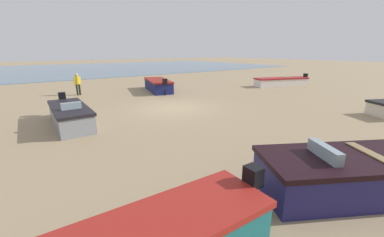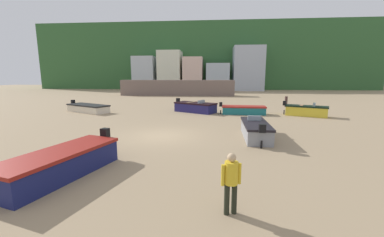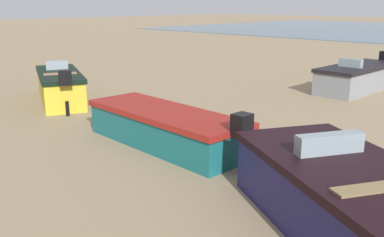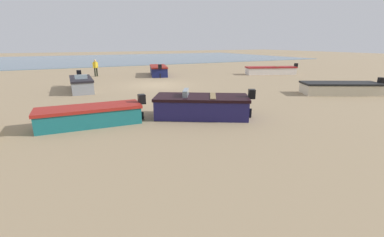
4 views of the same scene
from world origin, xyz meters
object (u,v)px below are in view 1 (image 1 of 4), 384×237
object	(u,v)px
boat_white_1	(281,82)
boat_navy_5	(349,174)
boat_grey_6	(70,115)
boat_navy_4	(158,85)
beach_walker_foreground	(77,82)

from	to	relation	value
boat_white_1	boat_navy_5	xyz separation A→B (m)	(14.21, 11.26, 0.08)
boat_white_1	boat_grey_6	size ratio (longest dim) A/B	1.28
boat_navy_4	boat_navy_5	bearing A→B (deg)	-87.05
boat_navy_5	beach_walker_foreground	distance (m)	17.67
boat_navy_5	beach_walker_foreground	world-z (taller)	beach_walker_foreground
beach_walker_foreground	boat_white_1	bearing A→B (deg)	141.10
boat_navy_4	beach_walker_foreground	size ratio (longest dim) A/B	2.89
boat_navy_4	beach_walker_foreground	world-z (taller)	beach_walker_foreground
boat_navy_5	boat_navy_4	bearing A→B (deg)	17.23
boat_navy_4	boat_grey_6	bearing A→B (deg)	-126.16
boat_navy_4	boat_grey_6	size ratio (longest dim) A/B	1.11
beach_walker_foreground	boat_grey_6	bearing A→B (deg)	58.05
boat_grey_6	boat_white_1	bearing A→B (deg)	-173.32
boat_navy_4	boat_white_1	bearing A→B (deg)	-6.81
boat_navy_5	beach_walker_foreground	bearing A→B (deg)	37.16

